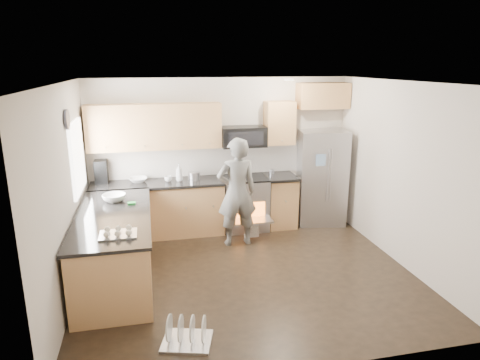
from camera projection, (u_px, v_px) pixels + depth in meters
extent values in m
plane|color=black|center=(247.00, 274.00, 5.94)|extent=(4.50, 4.50, 0.00)
cube|color=beige|center=(221.00, 154.00, 7.48)|extent=(4.50, 0.04, 2.60)
cube|color=beige|center=(301.00, 245.00, 3.72)|extent=(4.50, 0.04, 2.60)
cube|color=beige|center=(66.00, 195.00, 5.13)|extent=(0.04, 4.00, 2.60)
cube|color=beige|center=(402.00, 175.00, 6.06)|extent=(0.04, 4.00, 2.60)
cube|color=white|center=(248.00, 82.00, 5.26)|extent=(4.50, 4.00, 0.04)
cube|color=white|center=(77.00, 157.00, 6.01)|extent=(0.04, 1.00, 1.00)
cylinder|color=#FFECCC|center=(289.00, 80.00, 6.48)|extent=(0.14, 0.14, 0.02)
cylinder|color=#474754|center=(67.00, 119.00, 5.34)|extent=(0.03, 0.26, 0.26)
cube|color=#A97843|center=(159.00, 210.00, 7.20)|extent=(2.15, 0.60, 0.87)
cube|color=black|center=(158.00, 184.00, 7.06)|extent=(2.19, 0.64, 0.04)
cube|color=#A97843|center=(280.00, 202.00, 7.64)|extent=(0.50, 0.60, 0.87)
cube|color=black|center=(281.00, 177.00, 7.50)|extent=(0.54, 0.64, 0.04)
cube|color=#A97843|center=(155.00, 127.00, 6.96)|extent=(2.16, 0.33, 0.74)
cube|color=#A97843|center=(279.00, 123.00, 7.40)|extent=(0.50, 0.33, 0.74)
cube|color=#A97843|center=(323.00, 96.00, 7.44)|extent=(0.90, 0.33, 0.44)
imported|color=silver|center=(138.00, 180.00, 7.09)|extent=(0.30, 0.30, 0.07)
imported|color=silver|center=(179.00, 172.00, 7.12)|extent=(0.11, 0.11, 0.30)
imported|color=silver|center=(168.00, 179.00, 7.10)|extent=(0.12, 0.12, 0.09)
cylinder|color=#B7B7BC|center=(194.00, 176.00, 7.21)|extent=(0.20, 0.20, 0.13)
cube|color=black|center=(101.00, 171.00, 7.01)|extent=(0.20, 0.24, 0.38)
cylinder|color=#B7B7BC|center=(272.00, 172.00, 7.61)|extent=(0.09, 0.09, 0.07)
cube|color=#A97843|center=(116.00, 249.00, 5.70)|extent=(0.90, 2.30, 0.87)
cube|color=black|center=(113.00, 216.00, 5.58)|extent=(0.96, 2.36, 0.04)
imported|color=silver|center=(114.00, 198.00, 6.09)|extent=(0.33, 0.33, 0.10)
cube|color=green|center=(132.00, 203.00, 5.95)|extent=(0.11, 0.07, 0.03)
cube|color=#B7B7BC|center=(118.00, 232.00, 4.88)|extent=(0.42, 0.32, 0.09)
cube|color=#B7B7BC|center=(245.00, 204.00, 7.48)|extent=(0.76, 0.62, 0.90)
cube|color=black|center=(245.00, 178.00, 7.36)|extent=(0.76, 0.60, 0.03)
cube|color=orange|center=(249.00, 212.00, 7.20)|extent=(0.56, 0.02, 0.34)
cube|color=#B7B7BC|center=(251.00, 221.00, 7.06)|extent=(0.70, 0.34, 0.03)
cube|color=white|center=(252.00, 229.00, 7.05)|extent=(0.24, 0.03, 0.28)
cube|color=black|center=(243.00, 137.00, 7.28)|extent=(0.76, 0.40, 0.34)
cube|color=#B7B7BC|center=(321.00, 177.00, 7.69)|extent=(0.93, 0.78, 1.69)
cylinder|color=#B7B7BC|center=(328.00, 175.00, 7.34)|extent=(0.02, 0.02, 0.92)
cylinder|color=#B7B7BC|center=(331.00, 175.00, 7.35)|extent=(0.02, 0.02, 0.92)
cube|color=pink|center=(338.00, 185.00, 7.43)|extent=(0.22, 0.04, 0.28)
cube|color=#7B9FC6|center=(321.00, 160.00, 7.24)|extent=(0.16, 0.03, 0.20)
imported|color=slate|center=(237.00, 192.00, 6.71)|extent=(0.66, 0.45, 1.74)
cube|color=#B7B7BC|center=(187.00, 341.00, 4.47)|extent=(0.59, 0.52, 0.03)
cylinder|color=silver|center=(169.00, 328.00, 4.44)|extent=(0.09, 0.28, 0.28)
cylinder|color=silver|center=(181.00, 328.00, 4.44)|extent=(0.09, 0.28, 0.28)
cylinder|color=silver|center=(192.00, 328.00, 4.43)|extent=(0.09, 0.28, 0.28)
cylinder|color=silver|center=(204.00, 329.00, 4.42)|extent=(0.09, 0.28, 0.28)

